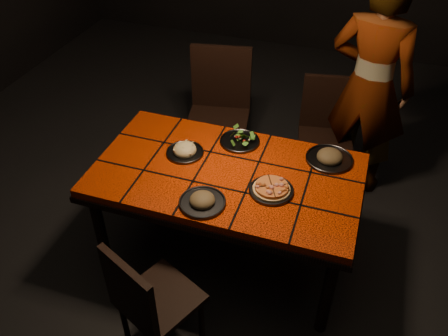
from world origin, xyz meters
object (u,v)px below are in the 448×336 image
(plate_pasta, at_px, (185,151))
(chair_far_right, at_px, (326,127))
(dining_table, at_px, (227,181))
(chair_far_left, at_px, (219,105))
(plate_pizza, at_px, (271,189))
(chair_near, at_px, (147,300))
(diner, at_px, (370,86))

(plate_pasta, bearing_deg, chair_far_right, 50.72)
(dining_table, xyz_separation_m, chair_far_left, (-0.37, 0.94, -0.08))
(chair_far_right, bearing_deg, plate_pizza, -109.19)
(dining_table, height_order, chair_near, chair_near)
(chair_near, bearing_deg, plate_pasta, -56.37)
(chair_far_right, bearing_deg, plate_pasta, -139.98)
(chair_far_right, xyz_separation_m, diner, (0.25, 0.08, 0.36))
(chair_far_right, xyz_separation_m, plate_pizza, (-0.17, -1.12, 0.26))
(plate_pizza, bearing_deg, plate_pasta, 163.82)
(plate_pizza, distance_m, plate_pasta, 0.63)
(dining_table, distance_m, plate_pasta, 0.33)
(chair_far_left, xyz_separation_m, plate_pasta, (0.07, -0.85, 0.18))
(chair_far_right, height_order, plate_pizza, chair_far_right)
(chair_near, height_order, chair_far_left, chair_far_left)
(chair_far_right, height_order, plate_pasta, chair_far_right)
(chair_far_left, relative_size, chair_far_right, 1.16)
(chair_near, distance_m, plate_pizza, 0.91)
(chair_far_left, height_order, diner, diner)
(diner, bearing_deg, chair_far_right, 29.97)
(dining_table, bearing_deg, chair_far_right, 65.63)
(plate_pizza, bearing_deg, dining_table, 163.00)
(chair_near, xyz_separation_m, plate_pasta, (-0.14, 0.90, 0.29))
(plate_pasta, bearing_deg, dining_table, -15.38)
(chair_near, bearing_deg, chair_far_left, -58.54)
(chair_near, relative_size, plate_pasta, 3.53)
(plate_pizza, bearing_deg, diner, 70.63)
(dining_table, xyz_separation_m, diner, (0.72, 1.11, 0.20))
(chair_far_left, height_order, plate_pizza, chair_far_left)
(diner, distance_m, plate_pasta, 1.45)
(diner, bearing_deg, plate_pizza, 83.07)
(chair_near, height_order, plate_pizza, chair_near)
(chair_near, relative_size, chair_far_left, 0.81)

